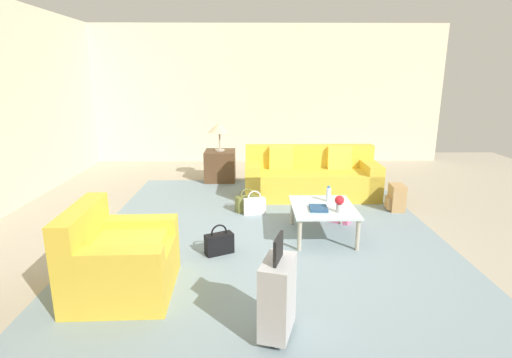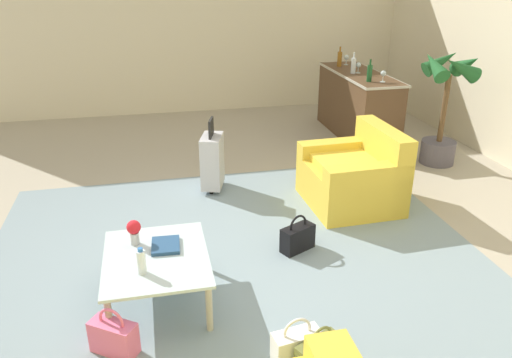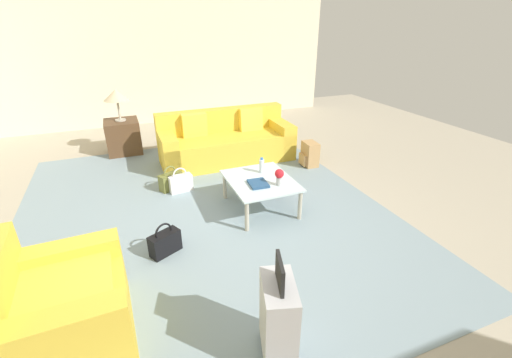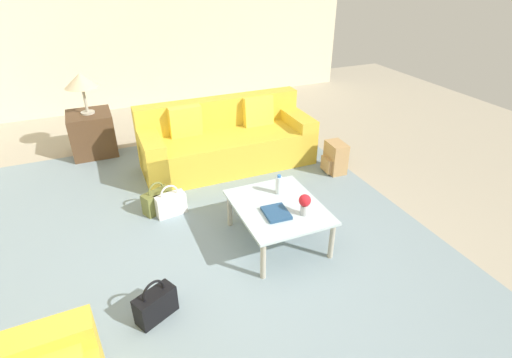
{
  "view_description": "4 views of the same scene",
  "coord_description": "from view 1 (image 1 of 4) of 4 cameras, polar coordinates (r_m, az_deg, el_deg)",
  "views": [
    {
      "loc": [
        -4.33,
        0.4,
        2.0
      ],
      "look_at": [
        0.08,
        0.35,
        0.84
      ],
      "focal_mm": 28.0,
      "sensor_mm": 36.0,
      "label": 1
    },
    {
      "loc": [
        3.69,
        -0.45,
        2.43
      ],
      "look_at": [
        0.33,
        0.29,
        0.94
      ],
      "focal_mm": 35.0,
      "sensor_mm": 36.0,
      "label": 2
    },
    {
      "loc": [
        -3.13,
        0.98,
        2.23
      ],
      "look_at": [
        -0.17,
        -0.21,
        0.72
      ],
      "focal_mm": 24.0,
      "sensor_mm": 36.0,
      "label": 3
    },
    {
      "loc": [
        -2.39,
        0.92,
        2.45
      ],
      "look_at": [
        0.51,
        -0.32,
        0.67
      ],
      "focal_mm": 28.0,
      "sensor_mm": 36.0,
      "label": 4
    }
  ],
  "objects": [
    {
      "name": "flower_vase",
      "position": [
        4.86,
        11.82,
        -3.27
      ],
      "size": [
        0.11,
        0.11,
        0.21
      ],
      "color": "#B2B7BC",
      "rests_on": "coffee_table"
    },
    {
      "name": "area_rug",
      "position": [
        5.32,
        1.51,
        -7.34
      ],
      "size": [
        5.2,
        4.4,
        0.01
      ],
      "primitive_type": "cube",
      "color": "gray",
      "rests_on": "ground"
    },
    {
      "name": "coffee_table_book",
      "position": [
        4.94,
        8.9,
        -4.14
      ],
      "size": [
        0.27,
        0.23,
        0.03
      ],
      "primitive_type": "cube",
      "rotation": [
        0.0,
        0.0,
        -0.06
      ],
      "color": "navy",
      "rests_on": "coffee_table"
    },
    {
      "name": "coffee_table",
      "position": [
        5.09,
        9.54,
        -4.36
      ],
      "size": [
        0.94,
        0.78,
        0.41
      ],
      "color": "silver",
      "rests_on": "ground"
    },
    {
      "name": "handbag_white",
      "position": [
        5.89,
        -0.23,
        -3.81
      ],
      "size": [
        0.19,
        0.34,
        0.36
      ],
      "color": "white",
      "rests_on": "ground"
    },
    {
      "name": "side_table",
      "position": [
        7.74,
        -5.13,
        1.91
      ],
      "size": [
        0.57,
        0.57,
        0.59
      ],
      "primitive_type": "cube",
      "color": "#513823",
      "rests_on": "ground"
    },
    {
      "name": "table_lamp",
      "position": [
        7.62,
        -5.26,
        7.28
      ],
      "size": [
        0.43,
        0.43,
        0.54
      ],
      "color": "#ADA899",
      "rests_on": "side_table"
    },
    {
      "name": "handbag_pink",
      "position": [
        5.69,
        11.73,
        -4.83
      ],
      "size": [
        0.3,
        0.34,
        0.36
      ],
      "color": "pink",
      "rests_on": "ground"
    },
    {
      "name": "backpack_tan",
      "position": [
        6.4,
        19.37,
        -2.58
      ],
      "size": [
        0.31,
        0.26,
        0.4
      ],
      "color": "tan",
      "rests_on": "ground"
    },
    {
      "name": "handbag_black",
      "position": [
        4.65,
        -5.27,
        -9.12
      ],
      "size": [
        0.27,
        0.35,
        0.36
      ],
      "color": "black",
      "rests_on": "ground"
    },
    {
      "name": "suitcase_silver",
      "position": [
        3.19,
        3.09,
        -16.32
      ],
      "size": [
        0.45,
        0.33,
        0.85
      ],
      "color": "#B7B7BC",
      "rests_on": "ground"
    },
    {
      "name": "couch",
      "position": [
        6.81,
        7.76,
        0.08
      ],
      "size": [
        0.85,
        2.19,
        0.83
      ],
      "color": "gold",
      "rests_on": "ground"
    },
    {
      "name": "armchair",
      "position": [
        4.03,
        -19.36,
        -11.22
      ],
      "size": [
        1.01,
        0.94,
        0.84
      ],
      "color": "gold",
      "rests_on": "ground"
    },
    {
      "name": "water_bottle",
      "position": [
        5.25,
        10.31,
        -2.17
      ],
      "size": [
        0.06,
        0.06,
        0.2
      ],
      "color": "silver",
      "rests_on": "coffee_table"
    },
    {
      "name": "handbag_olive",
      "position": [
        6.0,
        -1.37,
        -3.47
      ],
      "size": [
        0.26,
        0.35,
        0.36
      ],
      "color": "olive",
      "rests_on": "ground"
    },
    {
      "name": "ground_plane",
      "position": [
        4.79,
        4.21,
        -10.06
      ],
      "size": [
        12.0,
        12.0,
        0.0
      ],
      "primitive_type": "plane",
      "color": "#A89E89"
    },
    {
      "name": "wall_right",
      "position": [
        9.41,
        1.77,
        11.96
      ],
      "size": [
        0.12,
        8.0,
        3.1
      ],
      "primitive_type": "cube",
      "color": "beige",
      "rests_on": "ground"
    }
  ]
}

